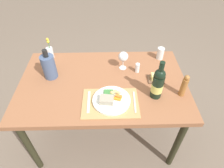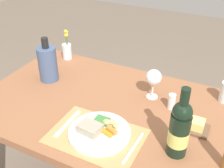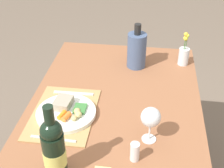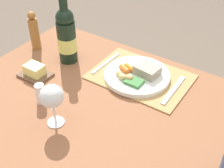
# 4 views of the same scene
# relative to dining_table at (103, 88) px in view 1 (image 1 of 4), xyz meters

# --- Properties ---
(ground_plane) EXTENTS (8.00, 8.00, 0.00)m
(ground_plane) POSITION_rel_dining_table_xyz_m (0.00, 0.00, -0.67)
(ground_plane) COLOR #6F6052
(dining_table) EXTENTS (1.36, 0.84, 0.74)m
(dining_table) POSITION_rel_dining_table_xyz_m (0.00, 0.00, 0.00)
(dining_table) COLOR #935C3D
(dining_table) RESTS_ON ground_plane
(placemat) EXTENTS (0.41, 0.29, 0.01)m
(placemat) POSITION_rel_dining_table_xyz_m (0.06, -0.23, 0.08)
(placemat) COLOR tan
(placemat) RESTS_ON dining_table
(dinner_plate) EXTENTS (0.28, 0.28, 0.06)m
(dinner_plate) POSITION_rel_dining_table_xyz_m (0.06, -0.21, 0.10)
(dinner_plate) COLOR white
(dinner_plate) RESTS_ON placemat
(fork) EXTENTS (0.02, 0.21, 0.00)m
(fork) POSITION_rel_dining_table_xyz_m (-0.10, -0.22, 0.08)
(fork) COLOR silver
(fork) RESTS_ON placemat
(knife) EXTENTS (0.02, 0.20, 0.00)m
(knife) POSITION_rel_dining_table_xyz_m (0.24, -0.23, 0.08)
(knife) COLOR silver
(knife) RESTS_ON placemat
(butter_dish) EXTENTS (0.13, 0.10, 0.06)m
(butter_dish) POSITION_rel_dining_table_xyz_m (0.44, 0.01, 0.10)
(butter_dish) COLOR brown
(butter_dish) RESTS_ON dining_table
(water_tumbler) EXTENTS (0.06, 0.06, 0.11)m
(water_tumbler) POSITION_rel_dining_table_xyz_m (0.53, 0.31, 0.12)
(water_tumbler) COLOR silver
(water_tumbler) RESTS_ON dining_table
(pepper_mill) EXTENTS (0.04, 0.04, 0.19)m
(pepper_mill) POSITION_rel_dining_table_xyz_m (0.60, -0.16, 0.17)
(pepper_mill) COLOR #A36A33
(pepper_mill) RESTS_ON dining_table
(salt_shaker) EXTENTS (0.04, 0.04, 0.08)m
(salt_shaker) POSITION_rel_dining_table_xyz_m (0.29, 0.12, 0.12)
(salt_shaker) COLOR white
(salt_shaker) RESTS_ON dining_table
(cooler_bottle) EXTENTS (0.11, 0.11, 0.26)m
(cooler_bottle) POSITION_rel_dining_table_xyz_m (-0.43, 0.08, 0.18)
(cooler_bottle) COLOR #46597C
(cooler_bottle) RESTS_ON dining_table
(wine_glass) EXTENTS (0.08, 0.08, 0.17)m
(wine_glass) POSITION_rel_dining_table_xyz_m (0.17, 0.17, 0.20)
(wine_glass) COLOR white
(wine_glass) RESTS_ON dining_table
(wine_bottle) EXTENTS (0.08, 0.08, 0.32)m
(wine_bottle) POSITION_rel_dining_table_xyz_m (0.40, -0.16, 0.20)
(wine_bottle) COLOR black
(wine_bottle) RESTS_ON dining_table
(flower_vase) EXTENTS (0.06, 0.06, 0.21)m
(flower_vase) POSITION_rel_dining_table_xyz_m (-0.49, 0.35, 0.14)
(flower_vase) COLOR silver
(flower_vase) RESTS_ON dining_table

